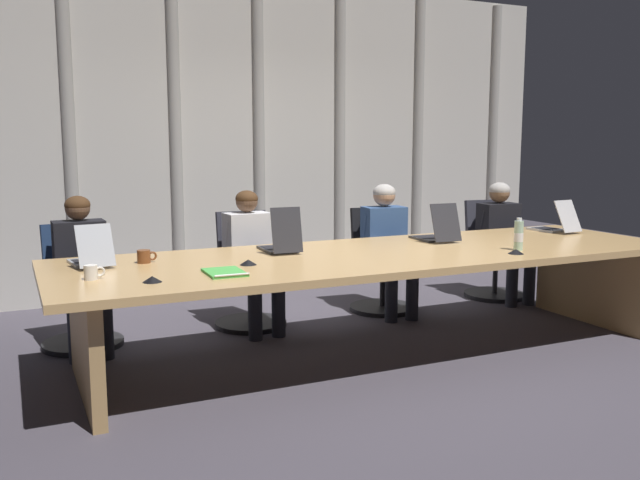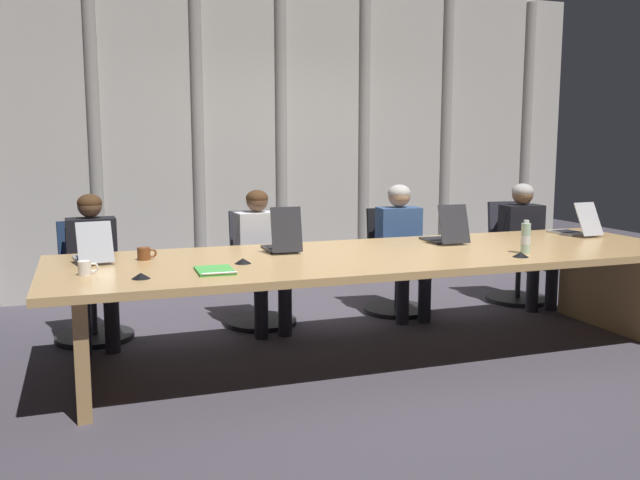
{
  "view_description": "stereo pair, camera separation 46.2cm",
  "coord_description": "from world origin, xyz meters",
  "px_view_note": "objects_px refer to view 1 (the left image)",
  "views": [
    {
      "loc": [
        -2.44,
        -4.19,
        1.55
      ],
      "look_at": [
        -0.44,
        0.12,
        0.85
      ],
      "focal_mm": 38.16,
      "sensor_mm": 36.0,
      "label": 1
    },
    {
      "loc": [
        -2.01,
        -4.37,
        1.55
      ],
      "look_at": [
        -0.44,
        0.12,
        0.85
      ],
      "focal_mm": 38.16,
      "sensor_mm": 36.0,
      "label": 2
    }
  ],
  "objects_px": {
    "office_chair_left_mid": "(248,284)",
    "water_bottle_primary": "(519,236)",
    "spiral_notepad": "(225,272)",
    "office_chair_center": "(380,273)",
    "coffee_mug_near": "(92,272)",
    "conference_mic_left_side": "(516,251)",
    "conference_mic_right_side": "(248,262)",
    "office_chair_right_mid": "(493,262)",
    "laptop_left_mid": "(280,243)",
    "person_right_mid": "(503,234)",
    "coffee_mug_far": "(144,256)",
    "person_left_end": "(82,265)",
    "office_chair_left_end": "(80,301)",
    "conference_mic_middle": "(152,279)",
    "laptop_center": "(436,233)",
    "person_left_mid": "(252,253)",
    "laptop_left_end": "(91,257)",
    "laptop_right_mid": "(554,225)",
    "person_center": "(388,241)"
  },
  "relations": [
    {
      "from": "conference_mic_middle",
      "to": "office_chair_center",
      "type": "bearing_deg",
      "value": 32.67
    },
    {
      "from": "person_right_mid",
      "to": "conference_mic_middle",
      "type": "relative_size",
      "value": 10.4
    },
    {
      "from": "laptop_left_end",
      "to": "person_left_mid",
      "type": "height_order",
      "value": "person_left_mid"
    },
    {
      "from": "laptop_left_end",
      "to": "laptop_left_mid",
      "type": "xyz_separation_m",
      "value": [
        1.3,
        -0.02,
        0.01
      ]
    },
    {
      "from": "conference_mic_left_side",
      "to": "spiral_notepad",
      "type": "relative_size",
      "value": 0.35
    },
    {
      "from": "office_chair_left_end",
      "to": "person_right_mid",
      "type": "relative_size",
      "value": 0.8
    },
    {
      "from": "office_chair_center",
      "to": "coffee_mug_far",
      "type": "distance_m",
      "value": 2.49
    },
    {
      "from": "office_chair_left_mid",
      "to": "water_bottle_primary",
      "type": "relative_size",
      "value": 3.98
    },
    {
      "from": "person_left_end",
      "to": "coffee_mug_far",
      "type": "height_order",
      "value": "person_left_end"
    },
    {
      "from": "laptop_left_mid",
      "to": "conference_mic_middle",
      "type": "relative_size",
      "value": 3.81
    },
    {
      "from": "office_chair_left_end",
      "to": "conference_mic_left_side",
      "type": "distance_m",
      "value": 3.26
    },
    {
      "from": "office_chair_left_end",
      "to": "spiral_notepad",
      "type": "bearing_deg",
      "value": 18.5
    },
    {
      "from": "person_left_end",
      "to": "spiral_notepad",
      "type": "xyz_separation_m",
      "value": [
        0.69,
        -1.3,
        0.12
      ]
    },
    {
      "from": "office_chair_left_mid",
      "to": "water_bottle_primary",
      "type": "distance_m",
      "value": 2.23
    },
    {
      "from": "conference_mic_right_side",
      "to": "spiral_notepad",
      "type": "relative_size",
      "value": 0.35
    },
    {
      "from": "office_chair_left_mid",
      "to": "conference_mic_left_side",
      "type": "distance_m",
      "value": 2.21
    },
    {
      "from": "office_chair_left_mid",
      "to": "conference_mic_middle",
      "type": "height_order",
      "value": "office_chair_left_mid"
    },
    {
      "from": "coffee_mug_near",
      "to": "laptop_left_end",
      "type": "bearing_deg",
      "value": 84.14
    },
    {
      "from": "laptop_left_mid",
      "to": "water_bottle_primary",
      "type": "bearing_deg",
      "value": -110.18
    },
    {
      "from": "person_left_end",
      "to": "coffee_mug_near",
      "type": "distance_m",
      "value": 1.15
    },
    {
      "from": "office_chair_right_mid",
      "to": "coffee_mug_near",
      "type": "distance_m",
      "value": 4.2
    },
    {
      "from": "person_center",
      "to": "water_bottle_primary",
      "type": "bearing_deg",
      "value": 17.76
    },
    {
      "from": "laptop_right_mid",
      "to": "person_left_end",
      "type": "relative_size",
      "value": 0.4
    },
    {
      "from": "laptop_left_end",
      "to": "conference_mic_middle",
      "type": "bearing_deg",
      "value": -166.49
    },
    {
      "from": "office_chair_left_end",
      "to": "office_chair_left_mid",
      "type": "bearing_deg",
      "value": 82.62
    },
    {
      "from": "laptop_left_mid",
      "to": "person_right_mid",
      "type": "distance_m",
      "value": 2.69
    },
    {
      "from": "person_left_end",
      "to": "spiral_notepad",
      "type": "relative_size",
      "value": 3.67
    },
    {
      "from": "spiral_notepad",
      "to": "office_chair_center",
      "type": "bearing_deg",
      "value": 38.73
    },
    {
      "from": "laptop_left_end",
      "to": "spiral_notepad",
      "type": "bearing_deg",
      "value": -138.85
    },
    {
      "from": "laptop_left_mid",
      "to": "conference_mic_middle",
      "type": "bearing_deg",
      "value": 125.4
    },
    {
      "from": "conference_mic_middle",
      "to": "laptop_center",
      "type": "bearing_deg",
      "value": 15.76
    },
    {
      "from": "coffee_mug_near",
      "to": "conference_mic_left_side",
      "type": "relative_size",
      "value": 1.09
    },
    {
      "from": "office_chair_right_mid",
      "to": "coffee_mug_far",
      "type": "distance_m",
      "value": 3.72
    },
    {
      "from": "person_left_mid",
      "to": "person_center",
      "type": "relative_size",
      "value": 0.99
    },
    {
      "from": "office_chair_center",
      "to": "conference_mic_middle",
      "type": "distance_m",
      "value": 2.84
    },
    {
      "from": "person_left_mid",
      "to": "person_right_mid",
      "type": "bearing_deg",
      "value": 86.3
    },
    {
      "from": "laptop_left_end",
      "to": "coffee_mug_far",
      "type": "bearing_deg",
      "value": -106.36
    },
    {
      "from": "laptop_left_end",
      "to": "person_left_mid",
      "type": "xyz_separation_m",
      "value": [
        1.32,
        0.66,
        -0.17
      ]
    },
    {
      "from": "person_left_mid",
      "to": "spiral_notepad",
      "type": "relative_size",
      "value": 3.67
    },
    {
      "from": "laptop_left_end",
      "to": "conference_mic_left_side",
      "type": "height_order",
      "value": "laptop_left_end"
    },
    {
      "from": "laptop_right_mid",
      "to": "conference_mic_left_side",
      "type": "height_order",
      "value": "laptop_right_mid"
    },
    {
      "from": "laptop_center",
      "to": "office_chair_left_end",
      "type": "distance_m",
      "value": 2.82
    },
    {
      "from": "office_chair_right_mid",
      "to": "conference_mic_right_side",
      "type": "distance_m",
      "value": 3.26
    },
    {
      "from": "person_center",
      "to": "conference_mic_middle",
      "type": "distance_m",
      "value": 2.72
    },
    {
      "from": "coffee_mug_far",
      "to": "office_chair_left_end",
      "type": "bearing_deg",
      "value": 111.31
    },
    {
      "from": "person_left_mid",
      "to": "water_bottle_primary",
      "type": "distance_m",
      "value": 2.09
    },
    {
      "from": "person_left_mid",
      "to": "person_right_mid",
      "type": "xyz_separation_m",
      "value": [
        2.58,
        0.0,
        0.01
      ]
    },
    {
      "from": "laptop_center",
      "to": "person_right_mid",
      "type": "distance_m",
      "value": 1.45
    },
    {
      "from": "conference_mic_right_side",
      "to": "office_chair_right_mid",
      "type": "bearing_deg",
      "value": 22.4
    },
    {
      "from": "conference_mic_middle",
      "to": "coffee_mug_far",
      "type": "bearing_deg",
      "value": 83.2
    }
  ]
}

